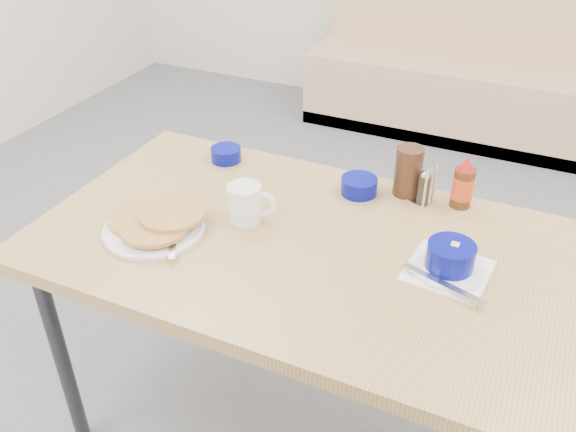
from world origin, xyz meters
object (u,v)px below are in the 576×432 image
at_px(booth_bench, 468,76).
at_px(creamer_bowl, 226,154).
at_px(grits_setting, 450,260).
at_px(condiment_caddy, 417,186).
at_px(butter_bowl, 359,186).
at_px(pancake_plate, 155,224).
at_px(amber_tumbler, 408,171).
at_px(syrup_bottle, 463,185).
at_px(dining_table, 303,260).
at_px(coffee_mug, 246,203).

relative_size(booth_bench, creamer_bowl, 19.89).
bearing_deg(grits_setting, condiment_caddy, 118.01).
distance_m(grits_setting, butter_bowl, 0.41).
bearing_deg(booth_bench, creamer_bowl, -100.14).
height_order(creamer_bowl, condiment_caddy, condiment_caddy).
distance_m(pancake_plate, amber_tumbler, 0.72).
height_order(grits_setting, syrup_bottle, syrup_bottle).
relative_size(pancake_plate, amber_tumbler, 1.83).
bearing_deg(creamer_bowl, pancake_plate, -86.49).
height_order(dining_table, condiment_caddy, condiment_caddy).
xyz_separation_m(dining_table, coffee_mug, (-0.18, 0.03, 0.11)).
xyz_separation_m(booth_bench, creamer_bowl, (-0.40, -2.23, 0.43)).
bearing_deg(butter_bowl, grits_setting, -39.10).
height_order(booth_bench, butter_bowl, booth_bench).
height_order(coffee_mug, butter_bowl, coffee_mug).
xyz_separation_m(coffee_mug, grits_setting, (0.55, 0.00, -0.02)).
xyz_separation_m(dining_table, syrup_bottle, (0.33, 0.34, 0.13)).
xyz_separation_m(pancake_plate, grits_setting, (0.74, 0.15, 0.01)).
relative_size(coffee_mug, condiment_caddy, 1.10).
distance_m(coffee_mug, amber_tumbler, 0.47).
relative_size(booth_bench, syrup_bottle, 12.30).
bearing_deg(pancake_plate, amber_tumbler, 40.07).
bearing_deg(butter_bowl, syrup_bottle, 10.95).
bearing_deg(booth_bench, condiment_caddy, -84.61).
distance_m(butter_bowl, condiment_caddy, 0.16).
height_order(coffee_mug, syrup_bottle, syrup_bottle).
relative_size(dining_table, creamer_bowl, 14.66).
relative_size(creamer_bowl, syrup_bottle, 0.62).
distance_m(booth_bench, butter_bowl, 2.29).
height_order(booth_bench, coffee_mug, booth_bench).
relative_size(butter_bowl, amber_tumbler, 0.72).
height_order(creamer_bowl, amber_tumbler, amber_tumbler).
relative_size(coffee_mug, syrup_bottle, 0.86).
relative_size(grits_setting, condiment_caddy, 1.80).
distance_m(booth_bench, syrup_bottle, 2.27).
distance_m(grits_setting, condiment_caddy, 0.33).
xyz_separation_m(pancake_plate, butter_bowl, (0.42, 0.41, 0.00)).
xyz_separation_m(booth_bench, condiment_caddy, (0.21, -2.21, 0.45)).
distance_m(pancake_plate, syrup_bottle, 0.84).
bearing_deg(pancake_plate, coffee_mug, 37.20).
xyz_separation_m(pancake_plate, coffee_mug, (0.19, 0.15, 0.03)).
xyz_separation_m(dining_table, amber_tumbler, (0.17, 0.34, 0.14)).
bearing_deg(dining_table, butter_bowl, 80.17).
height_order(amber_tumbler, condiment_caddy, amber_tumbler).
relative_size(condiment_caddy, syrup_bottle, 0.78).
xyz_separation_m(pancake_plate, condiment_caddy, (0.58, 0.45, 0.02)).
distance_m(grits_setting, syrup_bottle, 0.31).
bearing_deg(dining_table, booth_bench, 90.00).
distance_m(butter_bowl, amber_tumbler, 0.14).
xyz_separation_m(coffee_mug, condiment_caddy, (0.39, 0.30, -0.01)).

